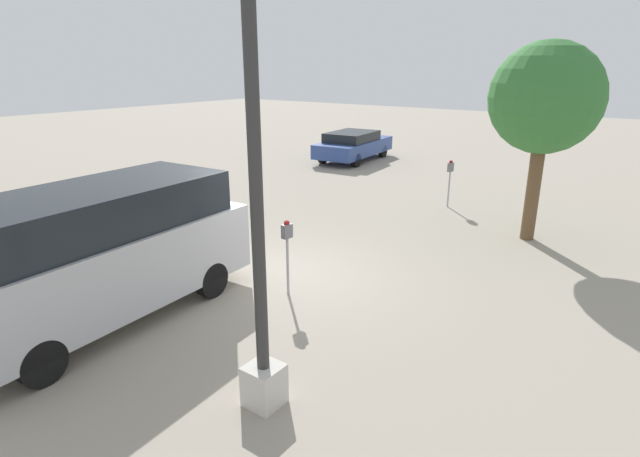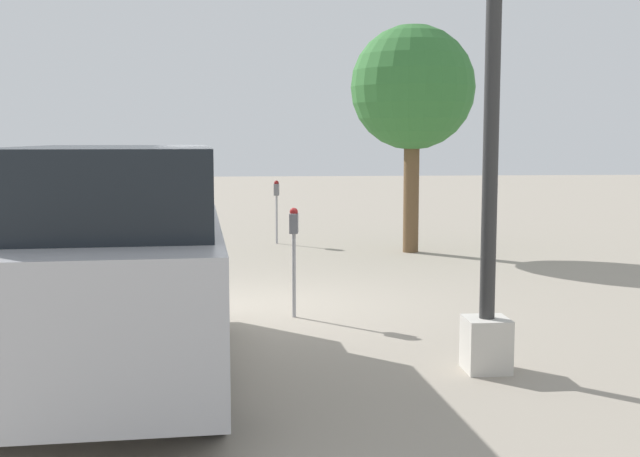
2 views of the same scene
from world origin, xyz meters
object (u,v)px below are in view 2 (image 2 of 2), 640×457
parking_meter_near (294,237)px  parked_van (116,255)px  car_distant (37,199)px  parking_meter_far (277,197)px  lamp_post (490,185)px  street_tree (412,89)px

parking_meter_near → parked_van: (2.52, -1.90, 0.14)m
car_distant → parking_meter_far: bearing=-131.6°
lamp_post → parked_van: lamp_post is taller
lamp_post → street_tree: 8.79m
car_distant → street_tree: size_ratio=0.97×
parking_meter_near → parked_van: 3.16m
car_distant → parked_van: bearing=-168.0°
lamp_post → street_tree: bearing=173.4°
parked_van → street_tree: size_ratio=1.13×
parking_meter_far → parked_van: 10.27m
parking_meter_far → lamp_post: 10.40m
parking_meter_far → car_distant: size_ratio=0.32×
parked_van → street_tree: street_tree is taller
parking_meter_near → parking_meter_far: bearing=-173.4°
parking_meter_far → car_distant: 8.10m
parking_meter_far → street_tree: street_tree is taller
parking_meter_near → parking_meter_far: parking_meter_near is taller
lamp_post → parked_van: bearing=-92.1°
lamp_post → parked_van: size_ratio=1.12×
street_tree → parking_meter_far: bearing=-120.5°
parking_meter_far → car_distant: parking_meter_far is taller
lamp_post → parked_van: (-0.14, -3.70, -0.68)m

